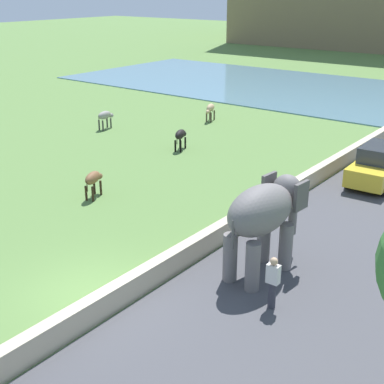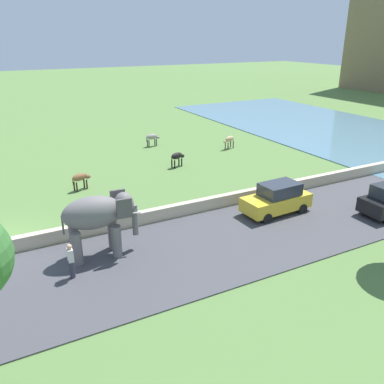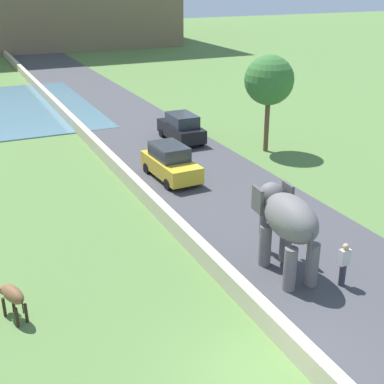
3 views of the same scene
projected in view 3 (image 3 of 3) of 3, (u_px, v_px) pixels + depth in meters
name	position (u px, v px, depth m)	size (l,w,h in m)	color
ground_plane	(262.00, 375.00, 14.02)	(220.00, 220.00, 0.00)	#567A3D
road_surface	(159.00, 145.00, 32.72)	(7.00, 120.00, 0.06)	#424247
barrier_wall	(108.00, 157.00, 29.43)	(0.40, 110.00, 0.75)	beige
elephant	(287.00, 220.00, 18.06)	(1.61, 3.52, 2.99)	slate
person_beside_elephant	(344.00, 264.00, 17.66)	(0.36, 0.22, 1.63)	#33333D
car_black	(181.00, 128.00, 33.09)	(1.83, 4.02, 1.80)	black
car_yellow	(171.00, 162.00, 27.04)	(1.93, 4.07, 1.80)	gold
cow_brown	(12.00, 295.00, 16.01)	(0.82, 1.41, 1.15)	brown
tree_near	(269.00, 81.00, 30.13)	(2.84, 2.84, 5.63)	brown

